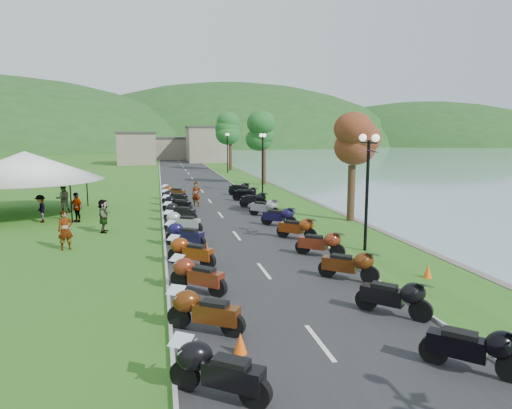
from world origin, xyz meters
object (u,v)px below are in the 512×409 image
vendor_tent_main (27,183)px  pedestrian_c (42,222)px  pedestrian_a (67,250)px  pedestrian_b (64,213)px

vendor_tent_main → pedestrian_c: vendor_tent_main is taller
vendor_tent_main → pedestrian_a: bearing=-67.6°
pedestrian_c → pedestrian_b: bearing=145.4°
pedestrian_a → pedestrian_b: pedestrian_b is taller
vendor_tent_main → pedestrian_a: 10.56m
pedestrian_a → pedestrian_b: 10.27m
vendor_tent_main → pedestrian_b: bearing=14.0°
pedestrian_a → pedestrian_b: size_ratio=0.95×
vendor_tent_main → pedestrian_a: (3.94, -9.59, -2.00)m
pedestrian_a → pedestrian_c: bearing=89.4°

